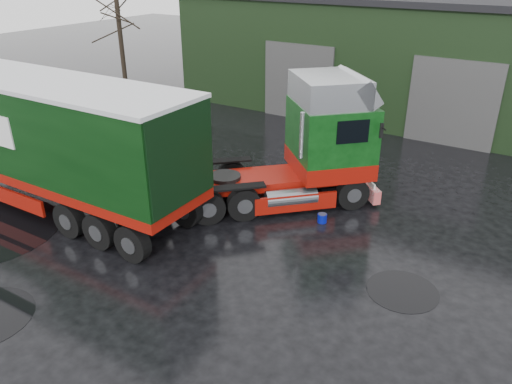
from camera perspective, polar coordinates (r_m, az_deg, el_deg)
ground at (r=14.24m, az=-0.41°, el=-9.64°), size 100.00×100.00×0.00m
warehouse at (r=30.53m, az=24.39°, el=13.85°), size 32.40×12.40×6.30m
hero_tractor at (r=17.49m, az=2.12°, el=5.73°), size 7.42×7.38×4.57m
trailer_left at (r=19.69m, az=-25.23°, el=5.66°), size 14.93×3.24×4.63m
wash_bucket at (r=17.01m, az=7.57°, el=-2.97°), size 0.40×0.40×0.30m
tree_left at (r=32.14m, az=-15.34°, el=17.63°), size 4.40×4.40×8.50m
tree_back_a at (r=41.79m, az=15.94°, el=19.91°), size 4.40×4.40×9.50m
puddle_1 at (r=14.26m, az=16.38°, el=-10.79°), size 1.94×1.94×0.01m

